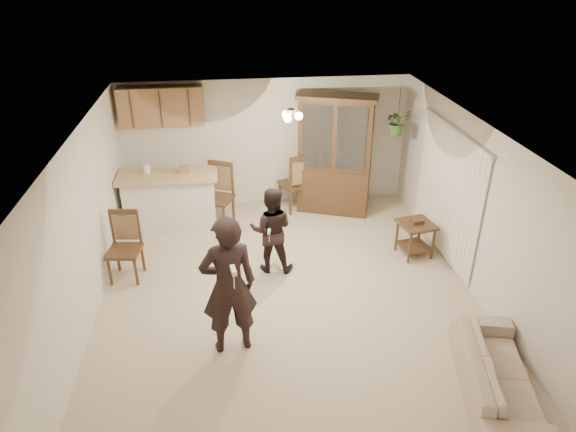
{
  "coord_description": "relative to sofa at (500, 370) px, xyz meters",
  "views": [
    {
      "loc": [
        -0.79,
        -6.23,
        4.6
      ],
      "look_at": [
        0.05,
        0.4,
        1.12
      ],
      "focal_mm": 32.0,
      "sensor_mm": 36.0,
      "label": 1
    }
  ],
  "objects": [
    {
      "name": "floor",
      "position": [
        -2.14,
        2.22,
        -0.37
      ],
      "size": [
        6.5,
        6.5,
        0.0
      ],
      "primitive_type": "plane",
      "color": "beige",
      "rests_on": "ground"
    },
    {
      "name": "ceiling",
      "position": [
        -2.14,
        2.22,
        2.13
      ],
      "size": [
        5.5,
        6.5,
        0.02
      ],
      "primitive_type": "cube",
      "color": "silver",
      "rests_on": "wall_back"
    },
    {
      "name": "wall_back",
      "position": [
        -2.14,
        5.47,
        0.88
      ],
      "size": [
        5.5,
        0.02,
        2.5
      ],
      "primitive_type": "cube",
      "color": "beige",
      "rests_on": "ground"
    },
    {
      "name": "wall_front",
      "position": [
        -2.14,
        -1.03,
        0.88
      ],
      "size": [
        5.5,
        0.02,
        2.5
      ],
      "primitive_type": "cube",
      "color": "beige",
      "rests_on": "ground"
    },
    {
      "name": "wall_left",
      "position": [
        -4.89,
        2.22,
        0.88
      ],
      "size": [
        0.02,
        6.5,
        2.5
      ],
      "primitive_type": "cube",
      "color": "beige",
      "rests_on": "ground"
    },
    {
      "name": "wall_right",
      "position": [
        0.61,
        2.22,
        0.88
      ],
      "size": [
        0.02,
        6.5,
        2.5
      ],
      "primitive_type": "cube",
      "color": "beige",
      "rests_on": "ground"
    },
    {
      "name": "breakfast_bar",
      "position": [
        -3.99,
        4.57,
        0.13
      ],
      "size": [
        1.6,
        0.55,
        1.0
      ],
      "primitive_type": "cube",
      "color": "silver",
      "rests_on": "floor"
    },
    {
      "name": "bar_top",
      "position": [
        -3.99,
        4.57,
        0.68
      ],
      "size": [
        1.75,
        0.7,
        0.08
      ],
      "primitive_type": "cube",
      "color": "tan",
      "rests_on": "breakfast_bar"
    },
    {
      "name": "upper_cabinets",
      "position": [
        -4.04,
        5.29,
        1.73
      ],
      "size": [
        1.5,
        0.34,
        0.7
      ],
      "primitive_type": "cube",
      "color": "#915D3F",
      "rests_on": "wall_back"
    },
    {
      "name": "vertical_blinds",
      "position": [
        0.57,
        3.12,
        0.73
      ],
      "size": [
        0.06,
        2.3,
        2.1
      ],
      "primitive_type": null,
      "color": "silver",
      "rests_on": "wall_right"
    },
    {
      "name": "ceiling_fixture",
      "position": [
        -1.94,
        3.42,
        2.03
      ],
      "size": [
        0.36,
        0.36,
        0.2
      ],
      "primitive_type": null,
      "color": "beige",
      "rests_on": "ceiling"
    },
    {
      "name": "hanging_plant",
      "position": [
        0.16,
        4.62,
        1.48
      ],
      "size": [
        0.43,
        0.37,
        0.48
      ],
      "primitive_type": "imported",
      "color": "#396327",
      "rests_on": "ceiling"
    },
    {
      "name": "plant_cord",
      "position": [
        0.16,
        4.62,
        1.81
      ],
      "size": [
        0.01,
        0.01,
        0.65
      ],
      "primitive_type": "cylinder",
      "color": "black",
      "rests_on": "ceiling"
    },
    {
      "name": "sofa",
      "position": [
        0.0,
        0.0,
        0.0
      ],
      "size": [
        1.15,
        1.99,
        0.73
      ],
      "primitive_type": "imported",
      "rotation": [
        0.0,
        0.0,
        1.33
      ],
      "color": "beige",
      "rests_on": "floor"
    },
    {
      "name": "adult",
      "position": [
        -3.0,
        1.19,
        0.53
      ],
      "size": [
        0.71,
        0.53,
        1.8
      ],
      "primitive_type": "imported",
      "rotation": [
        0.0,
        0.0,
        3.3
      ],
      "color": "black",
      "rests_on": "floor"
    },
    {
      "name": "child",
      "position": [
        -2.31,
        2.96,
        0.31
      ],
      "size": [
        0.74,
        0.63,
        1.35
      ],
      "primitive_type": "imported",
      "rotation": [
        0.0,
        0.0,
        2.95
      ],
      "color": "black",
      "rests_on": "floor"
    },
    {
      "name": "china_hutch",
      "position": [
        -0.9,
        4.93,
        0.77
      ],
      "size": [
        1.56,
        1.03,
        2.3
      ],
      "rotation": [
        0.0,
        0.0,
        -0.35
      ],
      "color": "#382214",
      "rests_on": "floor"
    },
    {
      "name": "side_table",
      "position": [
        0.11,
        3.09,
        -0.06
      ],
      "size": [
        0.63,
        0.63,
        0.66
      ],
      "rotation": [
        0.0,
        0.0,
        0.19
      ],
      "color": "#382214",
      "rests_on": "floor"
    },
    {
      "name": "chair_bar",
      "position": [
        -4.58,
        2.99,
        -0.06
      ],
      "size": [
        0.55,
        0.55,
        1.1
      ],
      "rotation": [
        0.0,
        0.0,
        -0.14
      ],
      "color": "#382214",
      "rests_on": "floor"
    },
    {
      "name": "chair_hutch_left",
      "position": [
        -3.15,
        4.59,
        -0.03
      ],
      "size": [
        0.7,
        0.7,
        1.18
      ],
      "rotation": [
        0.0,
        0.0,
        -0.44
      ],
      "color": "#382214",
      "rests_on": "floor"
    },
    {
      "name": "chair_hutch_right",
      "position": [
        -1.64,
        5.09,
        -0.03
      ],
      "size": [
        0.68,
        0.68,
        1.18
      ],
      "rotation": [
        0.0,
        0.0,
        3.52
      ],
      "color": "#382214",
      "rests_on": "floor"
    },
    {
      "name": "controller_adult",
      "position": [
        -2.93,
        0.75,
        1.1
      ],
      "size": [
        0.08,
        0.17,
        0.05
      ],
      "primitive_type": "cube",
      "rotation": [
        0.0,
        0.0,
        3.3
      ],
      "color": "white",
      "rests_on": "adult"
    },
    {
      "name": "controller_child",
      "position": [
        -2.37,
        2.64,
        0.5
      ],
      "size": [
        0.06,
        0.13,
        0.04
      ],
      "primitive_type": "cube",
      "rotation": [
        0.0,
        0.0,
        2.95
      ],
      "color": "white",
      "rests_on": "child"
    }
  ]
}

